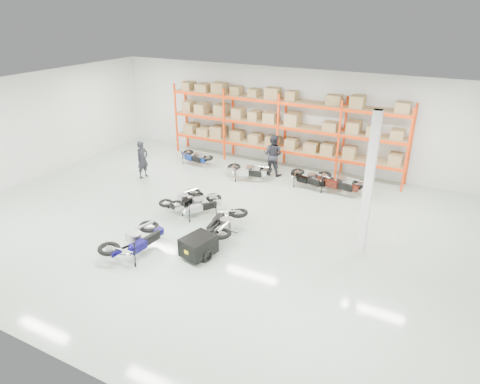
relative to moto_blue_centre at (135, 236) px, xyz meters
The scene contains 14 objects.
room 3.39m from the moto_blue_centre, 71.62° to the left, with size 18.00×18.00×18.00m.
pallet_rack 9.46m from the moto_blue_centre, 84.23° to the left, with size 11.28×0.98×3.62m.
structural_column 7.17m from the moto_blue_centre, 28.38° to the left, with size 0.25×0.25×4.50m, color white.
moto_blue_centre is the anchor object (origin of this frame).
moto_silver_left 3.15m from the moto_blue_centre, 85.75° to the left, with size 0.77×1.73×1.06m, color #ACAEB3, non-canonical shape.
moto_black_far_left 3.32m from the moto_blue_centre, 98.22° to the left, with size 0.72×1.63×1.00m, color black, non-canonical shape.
moto_touring_right 2.95m from the moto_blue_centre, 51.45° to the left, with size 0.83×1.86×1.14m, color black, non-canonical shape.
trailer 1.98m from the moto_blue_centre, 21.05° to the left, with size 0.98×1.70×0.69m.
moto_back_a 8.11m from the moto_blue_centre, 110.18° to the left, with size 0.70×1.57×0.96m, color navy, non-canonical shape.
moto_back_b 7.07m from the moto_blue_centre, 87.04° to the left, with size 0.77×1.74×1.06m, color #ABB2B5, non-canonical shape.
moto_back_c 8.07m from the moto_blue_centre, 68.08° to the left, with size 0.76×1.72×1.05m, color black, non-canonical shape.
moto_back_d 8.65m from the moto_blue_centre, 60.47° to the left, with size 0.84×1.89×1.16m, color #47150E, non-canonical shape.
person_left 6.45m from the moto_blue_centre, 127.30° to the left, with size 0.60×0.40×1.66m, color black.
person_back 8.14m from the moto_blue_centre, 82.54° to the left, with size 0.91×0.71×1.88m, color black.
Camera 1 is at (7.20, -11.41, 7.17)m, focal length 32.00 mm.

